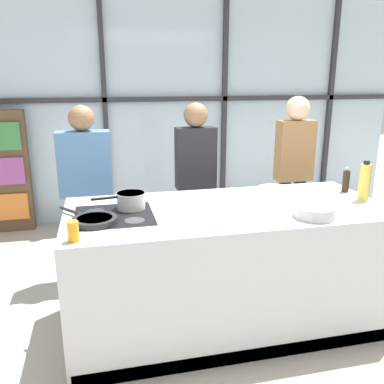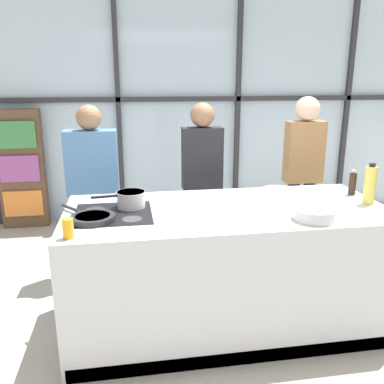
% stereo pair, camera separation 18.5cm
% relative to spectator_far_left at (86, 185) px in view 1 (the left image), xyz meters
% --- Properties ---
extents(ground_plane, '(18.00, 18.00, 0.00)m').
position_rel_spectator_far_left_xyz_m(ground_plane, '(1.00, -0.99, -0.88)').
color(ground_plane, '#ADA89E').
extents(back_window_wall, '(6.40, 0.10, 2.80)m').
position_rel_spectator_far_left_xyz_m(back_window_wall, '(1.00, 1.64, 0.52)').
color(back_window_wall, silver).
rests_on(back_window_wall, ground_plane).
extents(bookshelf, '(0.54, 0.19, 1.45)m').
position_rel_spectator_far_left_xyz_m(bookshelf, '(-0.96, 1.45, -0.16)').
color(bookshelf, brown).
rests_on(bookshelf, ground_plane).
extents(demo_island, '(2.27, 1.00, 0.91)m').
position_rel_spectator_far_left_xyz_m(demo_island, '(1.00, -0.99, -0.43)').
color(demo_island, silver).
rests_on(demo_island, ground_plane).
extents(spectator_far_left, '(0.45, 0.22, 1.58)m').
position_rel_spectator_far_left_xyz_m(spectator_far_left, '(0.00, 0.00, 0.00)').
color(spectator_far_left, '#232838').
rests_on(spectator_far_left, ground_plane).
extents(spectator_center_left, '(0.37, 0.22, 1.59)m').
position_rel_spectator_far_left_xyz_m(spectator_center_left, '(1.00, -0.00, 0.04)').
color(spectator_center_left, '#232838').
rests_on(spectator_center_left, ground_plane).
extents(spectator_center_right, '(0.36, 0.23, 1.63)m').
position_rel_spectator_far_left_xyz_m(spectator_center_right, '(2.00, -0.00, 0.07)').
color(spectator_center_right, '#232838').
rests_on(spectator_center_right, ground_plane).
extents(frying_pan, '(0.38, 0.44, 0.04)m').
position_rel_spectator_far_left_xyz_m(frying_pan, '(0.07, -1.11, 0.05)').
color(frying_pan, '#232326').
rests_on(frying_pan, demo_island).
extents(saucepan, '(0.38, 0.20, 0.12)m').
position_rel_spectator_far_left_xyz_m(saucepan, '(0.33, -0.86, 0.09)').
color(saucepan, silver).
rests_on(saucepan, demo_island).
extents(white_plate, '(0.27, 0.27, 0.01)m').
position_rel_spectator_far_left_xyz_m(white_plate, '(1.52, -0.61, 0.03)').
color(white_plate, white).
rests_on(white_plate, demo_island).
extents(mixing_bowl, '(0.27, 0.27, 0.08)m').
position_rel_spectator_far_left_xyz_m(mixing_bowl, '(1.49, -1.32, 0.07)').
color(mixing_bowl, silver).
rests_on(mixing_bowl, demo_island).
extents(oil_bottle, '(0.08, 0.08, 0.30)m').
position_rel_spectator_far_left_xyz_m(oil_bottle, '(2.04, -1.05, 0.17)').
color(oil_bottle, '#E0CC4C').
rests_on(oil_bottle, demo_island).
extents(pepper_grinder, '(0.05, 0.05, 0.20)m').
position_rel_spectator_far_left_xyz_m(pepper_grinder, '(2.05, -0.81, 0.12)').
color(pepper_grinder, '#332319').
rests_on(pepper_grinder, demo_island).
extents(juice_glass_near, '(0.06, 0.06, 0.12)m').
position_rel_spectator_far_left_xyz_m(juice_glass_near, '(-0.04, -1.39, 0.09)').
color(juice_glass_near, orange).
rests_on(juice_glass_near, demo_island).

